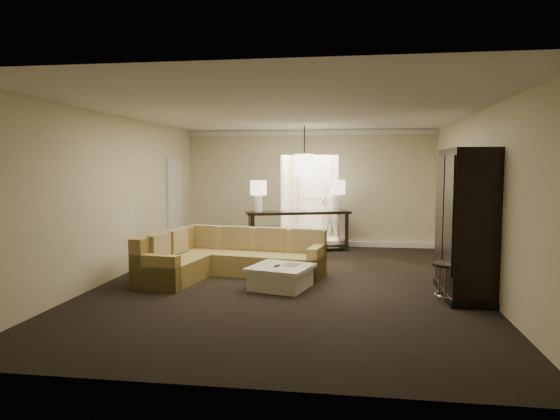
% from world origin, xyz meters
% --- Properties ---
extents(ground, '(8.00, 8.00, 0.00)m').
position_xyz_m(ground, '(0.00, 0.00, 0.00)').
color(ground, black).
rests_on(ground, ground).
extents(wall_back, '(6.00, 0.04, 2.80)m').
position_xyz_m(wall_back, '(0.00, 4.00, 1.40)').
color(wall_back, '#C4BB94').
rests_on(wall_back, ground).
extents(wall_front, '(6.00, 0.04, 2.80)m').
position_xyz_m(wall_front, '(0.00, -4.00, 1.40)').
color(wall_front, '#C4BB94').
rests_on(wall_front, ground).
extents(wall_left, '(0.04, 8.00, 2.80)m').
position_xyz_m(wall_left, '(-3.00, 0.00, 1.40)').
color(wall_left, '#C4BB94').
rests_on(wall_left, ground).
extents(wall_right, '(0.04, 8.00, 2.80)m').
position_xyz_m(wall_right, '(3.00, 0.00, 1.40)').
color(wall_right, '#C4BB94').
rests_on(wall_right, ground).
extents(ceiling, '(6.00, 8.00, 0.02)m').
position_xyz_m(ceiling, '(0.00, 0.00, 2.80)').
color(ceiling, silver).
rests_on(ceiling, wall_back).
extents(crown_molding, '(6.00, 0.10, 0.12)m').
position_xyz_m(crown_molding, '(0.00, 3.95, 2.73)').
color(crown_molding, white).
rests_on(crown_molding, wall_back).
extents(baseboard, '(6.00, 0.10, 0.12)m').
position_xyz_m(baseboard, '(0.00, 3.95, 0.06)').
color(baseboard, white).
rests_on(baseboard, ground).
extents(side_door, '(0.05, 0.90, 2.10)m').
position_xyz_m(side_door, '(-2.97, 2.80, 1.05)').
color(side_door, silver).
rests_on(side_door, ground).
extents(foyer, '(1.44, 2.02, 2.80)m').
position_xyz_m(foyer, '(0.00, 5.34, 1.30)').
color(foyer, beige).
rests_on(foyer, ground).
extents(sectional_sofa, '(3.00, 2.27, 0.81)m').
position_xyz_m(sectional_sofa, '(-1.17, 0.36, 0.32)').
color(sectional_sofa, brown).
rests_on(sectional_sofa, ground).
extents(coffee_table, '(1.10, 1.10, 0.38)m').
position_xyz_m(coffee_table, '(-0.07, -0.41, 0.18)').
color(coffee_table, white).
rests_on(coffee_table, ground).
extents(console_table, '(2.41, 1.24, 0.91)m').
position_xyz_m(console_table, '(-0.17, 3.13, 0.54)').
color(console_table, black).
rests_on(console_table, ground).
extents(armoire, '(0.65, 1.52, 2.18)m').
position_xyz_m(armoire, '(2.69, -0.47, 1.05)').
color(armoire, black).
rests_on(armoire, ground).
extents(drink_table, '(0.45, 0.45, 0.56)m').
position_xyz_m(drink_table, '(2.40, -0.85, 0.40)').
color(drink_table, black).
rests_on(drink_table, ground).
extents(table_lamp_left, '(0.36, 0.36, 0.70)m').
position_xyz_m(table_lamp_left, '(-1.04, 2.84, 1.38)').
color(table_lamp_left, white).
rests_on(table_lamp_left, console_table).
extents(table_lamp_right, '(0.36, 0.36, 0.70)m').
position_xyz_m(table_lamp_right, '(0.69, 3.41, 1.38)').
color(table_lamp_right, white).
rests_on(table_lamp_right, console_table).
extents(pendant_light, '(0.38, 0.38, 1.09)m').
position_xyz_m(pendant_light, '(0.00, 2.70, 1.95)').
color(pendant_light, black).
rests_on(pendant_light, ceiling).
extents(person, '(0.63, 0.46, 1.64)m').
position_xyz_m(person, '(0.45, 5.60, 0.82)').
color(person, beige).
rests_on(person, ground).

